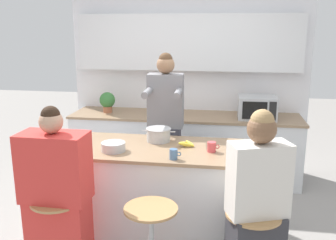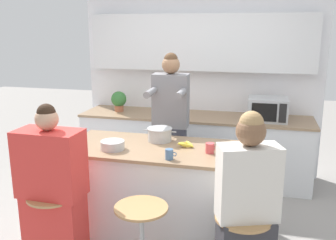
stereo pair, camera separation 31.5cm
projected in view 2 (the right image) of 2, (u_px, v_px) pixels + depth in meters
The scene contains 16 objects.
ground_plane at pixel (166, 234), 3.76m from camera, with size 16.00×16.00×0.00m, color gray.
wall_back at pixel (200, 63), 5.14m from camera, with size 3.29×0.22×2.70m.
back_counter at pixel (194, 147), 5.09m from camera, with size 3.06×0.71×0.88m.
kitchen_island at pixel (166, 192), 3.65m from camera, with size 1.94×0.82×0.91m.
bar_stool_leftmost at pixel (55, 225), 3.15m from camera, with size 0.42×0.42×0.68m.
bar_stool_center at pixel (142, 239), 2.95m from camera, with size 0.42×0.42×0.68m.
person_cooking at pixel (171, 131), 4.22m from camera, with size 0.41×0.56×1.76m.
person_wrapped_blanket at pixel (53, 195), 3.09m from camera, with size 0.54×0.30×1.45m.
person_seated_near at pixel (246, 218), 2.71m from camera, with size 0.48×0.38×1.47m.
cooking_pot at pixel (160, 134), 3.74m from camera, with size 0.34×0.25×0.13m.
fruit_bowl at pixel (113, 145), 3.48m from camera, with size 0.22×0.22×0.08m.
coffee_cup_near at pixel (210, 148), 3.38m from camera, with size 0.11×0.08×0.09m.
coffee_cup_far at pixel (169, 154), 3.21m from camera, with size 0.10×0.07×0.09m.
banana_bunch at pixel (186, 144), 3.55m from camera, with size 0.18×0.13×0.06m.
microwave at pixel (268, 109), 4.68m from camera, with size 0.48×0.40×0.29m.
potted_plant at pixel (119, 100), 5.20m from camera, with size 0.21×0.21×0.28m.
Camera 2 is at (0.85, -3.26, 2.02)m, focal length 40.00 mm.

